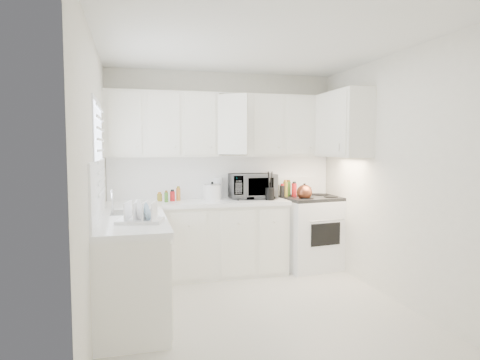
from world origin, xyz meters
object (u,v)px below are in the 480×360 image
object	(u,v)px
utensil_crock	(270,185)
rice_cooker	(212,191)
stove	(312,222)
tea_kettle	(304,191)
dish_rack	(140,210)
microwave	(252,183)

from	to	relation	value
utensil_crock	rice_cooker	bearing A→B (deg)	164.39
stove	utensil_crock	world-z (taller)	utensil_crock
rice_cooker	utensil_crock	distance (m)	0.74
tea_kettle	dish_rack	distance (m)	2.41
tea_kettle	dish_rack	size ratio (longest dim) A/B	0.63
tea_kettle	dish_rack	bearing A→B (deg)	-174.48
tea_kettle	rice_cooker	world-z (taller)	rice_cooker
tea_kettle	microwave	distance (m)	0.68
rice_cooker	stove	bearing A→B (deg)	2.59
microwave	dish_rack	world-z (taller)	microwave
utensil_crock	microwave	bearing A→B (deg)	126.43
rice_cooker	dish_rack	world-z (taller)	rice_cooker
stove	tea_kettle	world-z (taller)	stove
rice_cooker	utensil_crock	bearing A→B (deg)	-10.05
microwave	rice_cooker	size ratio (longest dim) A/B	2.52
tea_kettle	utensil_crock	xyz separation A→B (m)	(-0.46, 0.03, 0.08)
stove	microwave	world-z (taller)	microwave
tea_kettle	dish_rack	world-z (taller)	tea_kettle
rice_cooker	tea_kettle	bearing A→B (deg)	-5.60
utensil_crock	stove	bearing A→B (deg)	11.33
rice_cooker	dish_rack	xyz separation A→B (m)	(-0.92, -1.42, -0.01)
stove	tea_kettle	bearing A→B (deg)	-146.16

